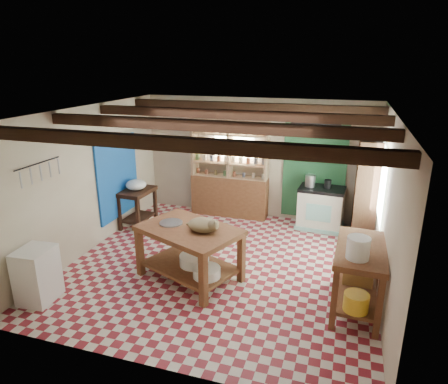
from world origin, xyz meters
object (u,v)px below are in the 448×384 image
(stove, at_px, (321,208))
(prep_table, at_px, (138,208))
(right_counter, at_px, (358,278))
(cat, at_px, (203,225))
(white_cabinet, at_px, (37,275))
(work_table, at_px, (190,253))

(stove, relative_size, prep_table, 1.12)
(stove, relative_size, right_counter, 0.69)
(prep_table, distance_m, right_counter, 4.70)
(cat, bearing_deg, prep_table, 153.19)
(prep_table, distance_m, white_cabinet, 2.88)
(stove, relative_size, cat, 1.93)
(work_table, relative_size, prep_table, 1.90)
(work_table, xyz_separation_m, prep_table, (-1.84, 1.65, -0.03))
(work_table, height_order, prep_table, work_table)
(work_table, distance_m, stove, 3.24)
(work_table, bearing_deg, white_cabinet, -124.24)
(stove, bearing_deg, prep_table, -160.40)
(white_cabinet, bearing_deg, right_counter, 10.68)
(work_table, height_order, white_cabinet, work_table)
(work_table, distance_m, cat, 0.60)
(prep_table, height_order, right_counter, right_counter)
(white_cabinet, bearing_deg, stove, 42.54)
(stove, height_order, prep_table, stove)
(prep_table, xyz_separation_m, white_cabinet, (-0.02, -2.88, 0.00))
(white_cabinet, xyz_separation_m, right_counter, (4.40, 1.17, 0.07))
(stove, distance_m, prep_table, 3.80)
(right_counter, distance_m, cat, 2.34)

